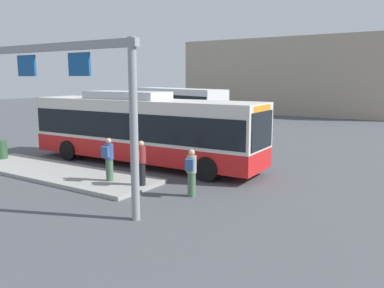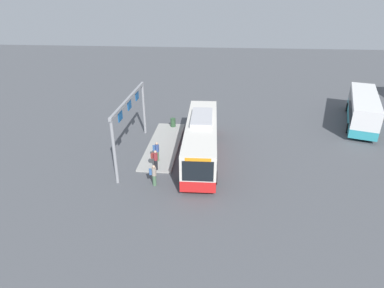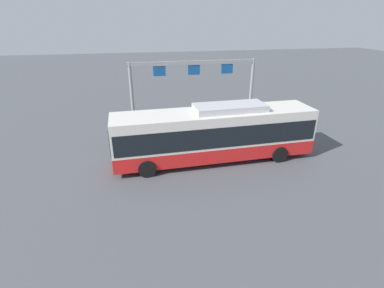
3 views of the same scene
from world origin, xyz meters
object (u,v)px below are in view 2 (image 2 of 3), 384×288
object	(u,v)px
bus_main	(201,138)
person_waiting_near	(155,159)
person_boarding	(154,175)
person_waiting_mid	(157,151)
trash_bin	(173,122)
bus_background_left	(363,108)

from	to	relation	value
bus_main	person_waiting_near	bearing A→B (deg)	-52.42
person_boarding	person_waiting_mid	distance (m)	3.52
person_boarding	trash_bin	size ratio (longest dim) A/B	1.86
bus_background_left	person_boarding	distance (m)	24.30
bus_background_left	trash_bin	bearing A→B (deg)	117.14
bus_main	trash_bin	world-z (taller)	bus_main
bus_background_left	trash_bin	xyz separation A→B (m)	(3.12, -19.92, -1.17)
person_boarding	person_waiting_mid	xyz separation A→B (m)	(-3.49, -0.44, 0.16)
bus_main	bus_background_left	size ratio (longest dim) A/B	1.07
bus_main	person_boarding	bearing A→B (deg)	-34.57
person_waiting_mid	bus_background_left	bearing A→B (deg)	13.01
bus_background_left	person_waiting_mid	distance (m)	22.83
bus_background_left	person_boarding	bearing A→B (deg)	143.83
person_waiting_near	person_boarding	bearing A→B (deg)	-67.49
bus_background_left	person_waiting_near	bearing A→B (deg)	139.37
bus_background_left	person_boarding	size ratio (longest dim) A/B	6.77
bus_main	person_waiting_near	xyz separation A→B (m)	(2.76, -3.42, -0.76)
bus_background_left	person_waiting_mid	size ratio (longest dim) A/B	6.77
bus_main	trash_bin	distance (m)	7.14
trash_bin	person_boarding	bearing A→B (deg)	0.90
bus_background_left	person_boarding	xyz separation A→B (m)	(14.13, -19.75, -0.89)
bus_main	bus_background_left	world-z (taller)	bus_main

